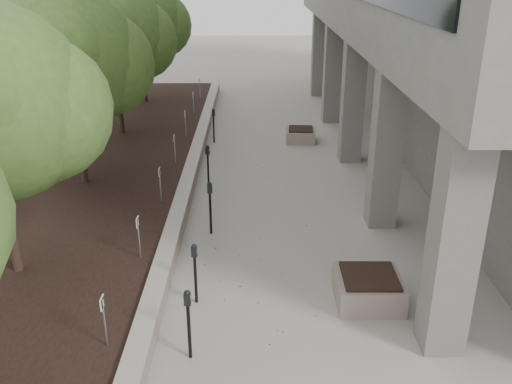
{
  "coord_description": "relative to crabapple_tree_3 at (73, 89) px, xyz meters",
  "views": [
    {
      "loc": [
        0.09,
        -7.12,
        6.37
      ],
      "look_at": [
        0.17,
        5.98,
        0.89
      ],
      "focal_mm": 39.09,
      "sensor_mm": 36.0,
      "label": 1
    }
  ],
  "objects": [
    {
      "name": "crabapple_tree_3",
      "position": [
        0.0,
        0.0,
        0.0
      ],
      "size": [
        4.6,
        4.0,
        5.44
      ],
      "primitive_type": null,
      "color": "#3B6225",
      "rests_on": "planting_bed"
    },
    {
      "name": "planting_bed",
      "position": [
        -0.7,
        1.0,
        -2.92
      ],
      "size": [
        7.0,
        26.0,
        0.4
      ],
      "primitive_type": "cube",
      "color": "black",
      "rests_on": "ground"
    },
    {
      "name": "parking_meter_3",
      "position": [
        3.84,
        -2.57,
        -2.42
      ],
      "size": [
        0.15,
        0.12,
        1.4
      ],
      "primitive_type": null,
      "rotation": [
        0.0,
        0.0,
        0.19
      ],
      "color": "black",
      "rests_on": "ground"
    },
    {
      "name": "parking_meter_2",
      "position": [
        3.75,
        -5.62,
        -2.46
      ],
      "size": [
        0.14,
        0.1,
        1.32
      ],
      "primitive_type": null,
      "rotation": [
        0.0,
        0.0,
        -0.07
      ],
      "color": "black",
      "rests_on": "ground"
    },
    {
      "name": "retaining_wall",
      "position": [
        2.97,
        1.0,
        -2.87
      ],
      "size": [
        0.39,
        26.0,
        0.5
      ],
      "primitive_type": null,
      "color": "gray",
      "rests_on": "ground"
    },
    {
      "name": "parking_sign_8",
      "position": [
        2.45,
        10.5,
        -2.24
      ],
      "size": [
        0.04,
        0.22,
        0.96
      ],
      "primitive_type": null,
      "color": "black",
      "rests_on": "planting_bed"
    },
    {
      "name": "crabapple_tree_4",
      "position": [
        0.0,
        5.0,
        0.0
      ],
      "size": [
        4.6,
        4.0,
        5.44
      ],
      "primitive_type": null,
      "color": "#3B6225",
      "rests_on": "planting_bed"
    },
    {
      "name": "parking_sign_3",
      "position": [
        2.45,
        -4.5,
        -2.24
      ],
      "size": [
        0.04,
        0.22,
        0.96
      ],
      "primitive_type": null,
      "color": "black",
      "rests_on": "planting_bed"
    },
    {
      "name": "parking_meter_1",
      "position": [
        3.8,
        -7.31,
        -2.44
      ],
      "size": [
        0.14,
        0.1,
        1.36
      ],
      "primitive_type": null,
      "rotation": [
        0.0,
        0.0,
        -0.03
      ],
      "color": "black",
      "rests_on": "ground"
    },
    {
      "name": "planter_front",
      "position": [
        7.2,
        -5.6,
        -2.82
      ],
      "size": [
        1.31,
        1.31,
        0.6
      ],
      "primitive_type": null,
      "rotation": [
        0.0,
        0.0,
        -0.01
      ],
      "color": "gray",
      "rests_on": "ground"
    },
    {
      "name": "parking_sign_5",
      "position": [
        2.45,
        1.5,
        -2.24
      ],
      "size": [
        0.04,
        0.22,
        0.96
      ],
      "primitive_type": null,
      "color": "black",
      "rests_on": "planting_bed"
    },
    {
      "name": "parking_sign_7",
      "position": [
        2.45,
        7.5,
        -2.24
      ],
      "size": [
        0.04,
        0.22,
        0.96
      ],
      "primitive_type": null,
      "color": "black",
      "rests_on": "planting_bed"
    },
    {
      "name": "parking_meter_4",
      "position": [
        3.56,
        0.41,
        -2.44
      ],
      "size": [
        0.16,
        0.14,
        1.37
      ],
      "primitive_type": null,
      "rotation": [
        0.0,
        0.0,
        -0.36
      ],
      "color": "black",
      "rests_on": "ground"
    },
    {
      "name": "crabapple_tree_5",
      "position": [
        0.0,
        10.0,
        0.0
      ],
      "size": [
        4.6,
        4.0,
        5.44
      ],
      "primitive_type": null,
      "color": "#3B6225",
      "rests_on": "planting_bed"
    },
    {
      "name": "planter_back",
      "position": [
        6.71,
        5.14,
        -2.87
      ],
      "size": [
        1.15,
        1.15,
        0.5
      ],
      "primitive_type": null,
      "rotation": [
        0.0,
        0.0,
        -0.07
      ],
      "color": "gray",
      "rests_on": "ground"
    },
    {
      "name": "berry_scatter",
      "position": [
        4.7,
        -3.0,
        -3.11
      ],
      "size": [
        3.3,
        14.1,
        0.02
      ],
      "primitive_type": null,
      "color": "maroon",
      "rests_on": "ground"
    },
    {
      "name": "parking_sign_2",
      "position": [
        2.45,
        -7.5,
        -2.24
      ],
      "size": [
        0.04,
        0.22,
        0.96
      ],
      "primitive_type": null,
      "color": "black",
      "rests_on": "planting_bed"
    },
    {
      "name": "parking_meter_5",
      "position": [
        3.44,
        4.98,
        -2.47
      ],
      "size": [
        0.15,
        0.13,
        1.31
      ],
      "primitive_type": null,
      "rotation": [
        0.0,
        0.0,
        0.29
      ],
      "color": "black",
      "rests_on": "ground"
    },
    {
      "name": "parking_sign_6",
      "position": [
        2.45,
        4.5,
        -2.24
      ],
      "size": [
        0.04,
        0.22,
        0.96
      ],
      "primitive_type": null,
      "color": "black",
      "rests_on": "planting_bed"
    },
    {
      "name": "parking_sign_4",
      "position": [
        2.45,
        -1.5,
        -2.24
      ],
      "size": [
        0.04,
        0.22,
        0.96
      ],
      "primitive_type": null,
      "color": "black",
      "rests_on": "planting_bed"
    }
  ]
}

